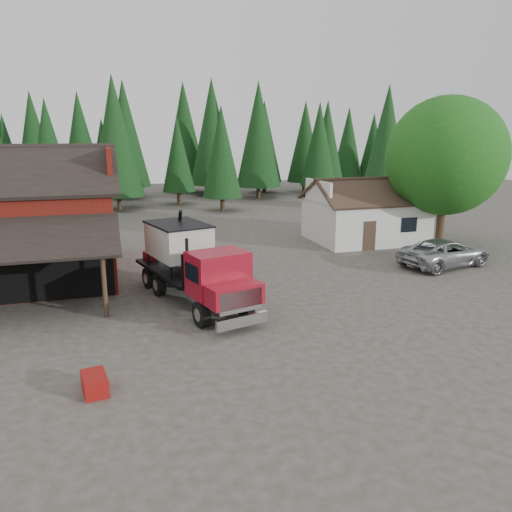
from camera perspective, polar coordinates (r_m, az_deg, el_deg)
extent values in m
plane|color=#413B33|center=(21.39, -1.36, -7.31)|extent=(120.00, 120.00, 0.00)
cube|color=maroon|center=(29.28, -16.47, 9.95)|extent=(0.25, 7.00, 2.00)
cylinder|color=#382619|center=(22.26, -16.93, -3.27)|extent=(0.20, 0.20, 2.80)
cube|color=silver|center=(37.57, 12.63, 4.02)|extent=(8.00, 6.00, 3.00)
cube|color=#38281E|center=(35.97, 13.99, 7.15)|extent=(8.60, 3.42, 1.80)
cube|color=#38281E|center=(38.56, 11.72, 7.70)|extent=(8.60, 3.42, 1.80)
cube|color=silver|center=(35.47, 7.13, 7.36)|extent=(0.20, 4.20, 1.50)
cube|color=silver|center=(39.37, 17.94, 7.44)|extent=(0.20, 4.20, 1.50)
cube|color=#38281E|center=(34.35, 12.85, 2.25)|extent=(0.90, 0.06, 2.00)
cube|color=black|center=(35.80, 17.09, 3.43)|extent=(1.20, 0.06, 1.00)
cylinder|color=#382619|center=(37.25, 20.29, 3.57)|extent=(0.60, 0.60, 3.20)
sphere|color=#145916|center=(36.77, 20.90, 10.63)|extent=(8.00, 8.00, 8.00)
sphere|color=#145916|center=(36.78, 18.47, 8.95)|extent=(4.40, 4.40, 4.40)
sphere|color=#145916|center=(36.82, 22.78, 9.06)|extent=(4.80, 4.80, 4.80)
cylinder|color=#382619|center=(50.98, -3.86, 6.07)|extent=(0.44, 0.44, 1.60)
cone|color=black|center=(50.53, -3.95, 11.81)|extent=(3.96, 3.96, 9.00)
cylinder|color=#382619|center=(53.27, 14.28, 6.02)|extent=(0.44, 0.44, 1.60)
cone|color=black|center=(52.82, 14.68, 12.58)|extent=(4.84, 4.84, 11.00)
cylinder|color=#382619|center=(53.69, -15.35, 6.01)|extent=(0.44, 0.44, 1.60)
cone|color=black|center=(53.24, -15.82, 13.06)|extent=(5.28, 5.28, 12.00)
cylinder|color=black|center=(20.59, -6.27, -6.64)|extent=(0.62, 1.14, 1.09)
cylinder|color=black|center=(21.50, -1.26, -5.65)|extent=(0.62, 1.14, 1.09)
cylinder|color=black|center=(24.75, -11.05, -3.26)|extent=(0.62, 1.14, 1.09)
cylinder|color=black|center=(25.51, -6.69, -2.57)|extent=(0.62, 1.14, 1.09)
cylinder|color=black|center=(26.00, -12.14, -2.48)|extent=(0.62, 1.14, 1.09)
cylinder|color=black|center=(26.73, -7.96, -1.84)|extent=(0.62, 1.14, 1.09)
cube|color=black|center=(23.61, -7.36, -2.95)|extent=(3.25, 8.50, 0.40)
cube|color=silver|center=(19.77, -1.59, -7.44)|extent=(2.24, 0.76, 0.45)
cube|color=silver|center=(19.58, -1.75, -5.20)|extent=(1.84, 0.58, 0.89)
cube|color=maroon|center=(20.02, -2.61, -4.32)|extent=(2.48, 1.82, 0.84)
cube|color=maroon|center=(20.95, -4.35, -1.96)|extent=(2.73, 2.24, 1.83)
cube|color=black|center=(20.19, -3.32, -1.68)|extent=(2.03, 0.61, 0.89)
cylinder|color=black|center=(21.17, -7.86, -0.36)|extent=(0.17, 0.17, 1.78)
cube|color=black|center=(21.81, -5.55, -1.48)|extent=(2.37, 0.74, 1.58)
cube|color=black|center=(24.75, -8.71, -1.56)|extent=(3.92, 6.19, 0.16)
cube|color=#BCB8AA|center=(24.41, -8.84, 1.76)|extent=(3.04, 3.74, 1.58)
cone|color=#BCB8AA|center=(24.63, -8.75, -0.49)|extent=(2.67, 2.67, 0.69)
cube|color=black|center=(24.25, -8.91, 3.63)|extent=(3.16, 3.86, 0.08)
cylinder|color=black|center=(25.90, -8.83, 2.24)|extent=(0.18, 2.19, 3.02)
cube|color=maroon|center=(26.62, -11.93, 0.02)|extent=(0.78, 0.92, 0.45)
cylinder|color=silver|center=(22.35, -2.46, -4.09)|extent=(0.79, 1.10, 0.55)
imported|color=#A4A6AC|center=(31.65, 20.77, 0.35)|extent=(6.27, 3.88, 1.62)
cube|color=maroon|center=(16.47, -17.96, -13.70)|extent=(0.86, 1.20, 0.60)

